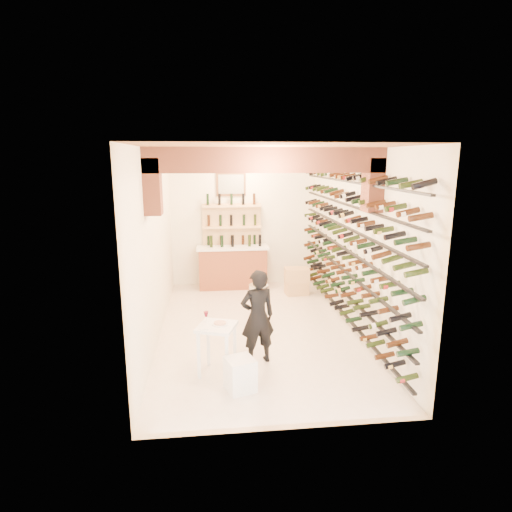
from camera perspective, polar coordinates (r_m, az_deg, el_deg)
The scene contains 11 objects.
ground at distance 7.92m, azimuth 0.24°, elevation -9.69°, with size 6.00×6.00×0.00m, color silver.
room_shell at distance 7.10m, azimuth 0.50°, elevation 6.49°, with size 3.52×6.02×3.21m.
wine_rack at distance 7.79m, azimuth 11.52°, elevation 1.57°, with size 0.32×5.70×2.56m.
back_counter at distance 10.24m, azimuth -3.12°, elevation -1.32°, with size 1.70×0.62×1.29m.
back_shelving at distance 10.34m, azimuth -3.24°, elevation 2.42°, with size 1.40×0.31×2.73m.
tasting_table at distance 6.20m, azimuth -5.27°, elevation -10.30°, with size 0.65×0.65×0.89m.
white_stool at distance 5.93m, azimuth -2.13°, elevation -15.51°, with size 0.36×0.36×0.45m, color white.
person at distance 6.46m, azimuth 0.20°, elevation -8.11°, with size 0.53×0.35×1.45m, color black.
chrome_barstool at distance 8.03m, azimuth 0.34°, elevation -6.05°, with size 0.39×0.39×0.76m.
crate_lower at distance 9.84m, azimuth 5.43°, elevation -4.26°, with size 0.50×0.35×0.30m, color tan.
crate_upper at distance 9.76m, azimuth 5.47°, elevation -2.52°, with size 0.54×0.37×0.32m, color tan.
Camera 1 is at (-0.84, -7.27, 3.04)m, focal length 29.94 mm.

